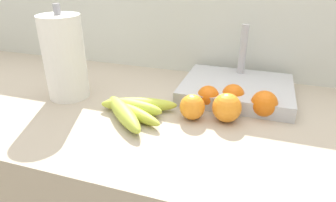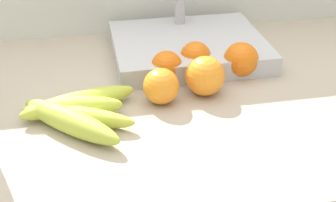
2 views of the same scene
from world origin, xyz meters
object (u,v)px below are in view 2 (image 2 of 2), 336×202
at_px(banana_bunch, 75,112).
at_px(orange_front, 241,60).
at_px(orange_back_left, 167,66).
at_px(orange_far_right, 195,57).
at_px(orange_center, 161,86).
at_px(orange_back_right, 205,76).
at_px(sink_basin, 188,46).

relative_size(banana_bunch, orange_front, 3.01).
height_order(orange_back_left, orange_far_right, orange_far_right).
height_order(orange_center, orange_back_left, orange_center).
xyz_separation_m(orange_center, orange_far_right, (0.09, 0.11, -0.00)).
relative_size(orange_back_right, orange_far_right, 1.17).
relative_size(orange_front, sink_basin, 0.22).
xyz_separation_m(orange_center, orange_back_left, (0.03, 0.08, -0.00)).
bearing_deg(orange_back_left, orange_center, -107.54).
xyz_separation_m(orange_back_left, sink_basin, (0.07, 0.11, -0.01)).
bearing_deg(banana_bunch, orange_back_right, 12.21).
relative_size(orange_front, orange_back_right, 0.94).
xyz_separation_m(orange_back_right, orange_far_right, (0.00, 0.10, -0.01)).
relative_size(orange_back_right, sink_basin, 0.23).
relative_size(orange_front, orange_far_right, 1.10).
distance_m(orange_back_left, sink_basin, 0.13).
relative_size(banana_bunch, orange_center, 3.20).
distance_m(orange_back_right, sink_basin, 0.18).
bearing_deg(banana_bunch, orange_front, 18.44).
height_order(banana_bunch, orange_far_right, orange_far_right).
xyz_separation_m(banana_bunch, sink_basin, (0.26, 0.23, 0.00)).
xyz_separation_m(orange_back_left, orange_far_right, (0.07, 0.03, 0.00)).
distance_m(orange_back_right, orange_far_right, 0.10).
bearing_deg(orange_back_left, banana_bunch, -147.21).
relative_size(orange_back_left, orange_back_right, 0.83).
bearing_deg(sink_basin, orange_back_right, -92.37).
height_order(orange_back_left, orange_back_right, orange_back_right).
height_order(banana_bunch, orange_center, orange_center).
height_order(orange_center, orange_back_right, orange_back_right).
xyz_separation_m(banana_bunch, orange_back_left, (0.19, 0.12, 0.01)).
bearing_deg(orange_back_right, orange_back_left, 133.34).
relative_size(orange_front, orange_back_left, 1.13).
bearing_deg(orange_front, orange_far_right, 157.13).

